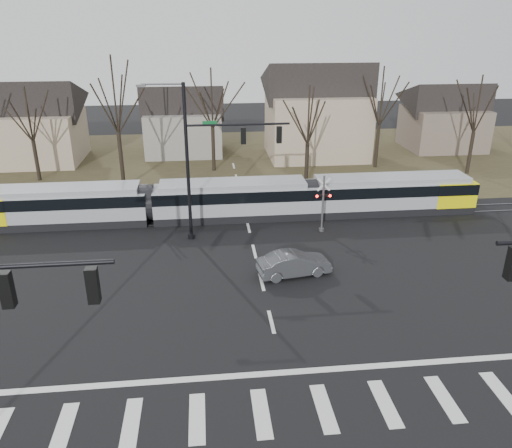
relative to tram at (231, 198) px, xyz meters
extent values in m
plane|color=black|center=(1.11, -16.00, -1.52)|extent=(140.00, 140.00, 0.00)
cube|color=#38331E|center=(1.11, 16.00, -1.52)|extent=(140.00, 28.00, 0.01)
cube|color=silver|center=(-7.29, -20.00, -1.52)|extent=(0.60, 2.60, 0.01)
cube|color=silver|center=(-4.89, -20.00, -1.52)|extent=(0.60, 2.60, 0.01)
cube|color=silver|center=(-2.49, -20.00, -1.52)|extent=(0.60, 2.60, 0.01)
cube|color=silver|center=(-0.09, -20.00, -1.52)|extent=(0.60, 2.60, 0.01)
cube|color=silver|center=(2.31, -20.00, -1.52)|extent=(0.60, 2.60, 0.01)
cube|color=silver|center=(4.71, -20.00, -1.52)|extent=(0.60, 2.60, 0.01)
cube|color=silver|center=(7.11, -20.00, -1.52)|extent=(0.60, 2.60, 0.01)
cube|color=silver|center=(9.51, -20.00, -1.52)|extent=(0.60, 2.60, 0.01)
cube|color=silver|center=(1.11, -17.80, -1.52)|extent=(28.00, 0.35, 0.01)
cube|color=silver|center=(1.11, -14.00, -1.52)|extent=(0.18, 2.00, 0.01)
cube|color=silver|center=(1.11, -10.00, -1.52)|extent=(0.18, 2.00, 0.01)
cube|color=silver|center=(1.11, -6.00, -1.52)|extent=(0.18, 2.00, 0.01)
cube|color=silver|center=(1.11, -2.00, -1.52)|extent=(0.18, 2.00, 0.01)
cube|color=silver|center=(1.11, 2.00, -1.52)|extent=(0.18, 2.00, 0.01)
cube|color=silver|center=(1.11, 6.00, -1.52)|extent=(0.18, 2.00, 0.01)
cube|color=silver|center=(1.11, 10.00, -1.52)|extent=(0.18, 2.00, 0.01)
cube|color=silver|center=(1.11, 14.00, -1.52)|extent=(0.18, 2.00, 0.01)
cube|color=#59595E|center=(1.11, -0.90, -1.49)|extent=(90.00, 0.12, 0.06)
cube|color=#59595E|center=(1.11, 0.50, -1.49)|extent=(90.00, 0.12, 0.06)
cube|color=gray|center=(-12.26, 0.00, -0.13)|extent=(12.43, 2.68, 2.79)
cube|color=black|center=(-12.26, 0.00, 0.44)|extent=(12.45, 2.72, 0.81)
cube|color=gray|center=(0.17, 0.00, -0.13)|extent=(11.48, 2.68, 2.79)
cube|color=black|center=(0.17, 0.00, 0.44)|extent=(11.50, 2.72, 0.81)
cube|color=gray|center=(12.12, 0.00, -0.13)|extent=(12.43, 2.68, 2.79)
cube|color=black|center=(12.12, 0.00, 0.44)|extent=(12.45, 2.72, 0.81)
cube|color=#FAEF07|center=(16.81, 0.00, -0.04)|extent=(3.06, 2.74, 1.86)
imported|color=#3E4044|center=(3.05, -9.31, -0.83)|extent=(2.92, 4.73, 1.39)
cube|color=black|center=(-7.32, -22.00, 5.38)|extent=(0.32, 0.32, 1.05)
sphere|color=#FF0C07|center=(-7.32, -22.00, 5.71)|extent=(0.22, 0.22, 0.22)
cube|color=black|center=(-5.04, -22.00, 5.38)|extent=(0.32, 0.32, 1.05)
sphere|color=#FF0C07|center=(-5.04, -22.00, 5.71)|extent=(0.22, 0.22, 0.22)
cylinder|color=black|center=(-2.89, -3.50, 3.58)|extent=(0.22, 0.22, 10.20)
cylinder|color=black|center=(-2.89, -3.50, -1.37)|extent=(0.44, 0.44, 0.30)
cylinder|color=black|center=(0.36, -3.50, 6.08)|extent=(6.50, 0.14, 0.14)
cube|color=#0C5926|center=(-1.39, -3.50, 6.23)|extent=(0.90, 0.03, 0.22)
cube|color=black|center=(0.68, -3.50, 5.38)|extent=(0.32, 0.32, 1.05)
sphere|color=#FF0C07|center=(0.68, -3.50, 5.71)|extent=(0.22, 0.22, 0.22)
cube|color=black|center=(2.96, -3.50, 5.38)|extent=(0.32, 0.32, 1.05)
sphere|color=#FF0C07|center=(2.96, -3.50, 5.71)|extent=(0.22, 0.22, 0.22)
cube|color=#59595B|center=(-5.39, -3.50, 8.50)|extent=(0.55, 0.22, 0.14)
cylinder|color=#59595B|center=(6.11, -3.20, 0.48)|extent=(0.14, 0.14, 4.00)
cylinder|color=#59595B|center=(6.11, -3.20, -1.42)|extent=(0.36, 0.36, 0.20)
cube|color=silver|center=(6.11, -3.20, 1.88)|extent=(0.95, 0.04, 0.95)
cube|color=silver|center=(6.11, -3.20, 1.88)|extent=(0.95, 0.04, 0.95)
cube|color=black|center=(6.11, -3.20, 1.08)|extent=(1.00, 0.10, 0.12)
sphere|color=#FF0C07|center=(5.66, -3.28, 1.08)|extent=(0.18, 0.18, 0.18)
sphere|color=#FF0C07|center=(6.56, -3.28, 1.08)|extent=(0.18, 0.18, 0.18)
cube|color=tan|center=(-18.89, 18.00, 0.98)|extent=(9.00, 8.00, 5.00)
cube|color=gray|center=(-3.89, 20.00, 0.73)|extent=(8.00, 7.00, 4.50)
cube|color=tan|center=(10.11, 17.00, 1.73)|extent=(10.00, 8.00, 6.50)
cube|color=#69594D|center=(25.11, 19.00, 0.73)|extent=(8.00, 7.00, 4.50)
camera|label=1|loc=(-1.85, -34.47, 12.19)|focal=35.00mm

